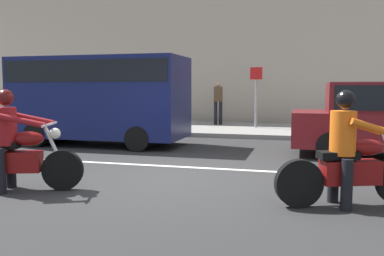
{
  "coord_description": "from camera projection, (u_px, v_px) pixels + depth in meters",
  "views": [
    {
      "loc": [
        2.13,
        -6.89,
        1.59
      ],
      "look_at": [
        0.39,
        -0.47,
        0.94
      ],
      "focal_mm": 38.21,
      "sensor_mm": 36.0,
      "label": 1
    }
  ],
  "objects": [
    {
      "name": "ground_plane",
      "position": [
        178.0,
        177.0,
        7.33
      ],
      "size": [
        80.0,
        80.0,
        0.0
      ],
      "primitive_type": "plane",
      "color": "#2A2A2A"
    },
    {
      "name": "sidewalk_slab",
      "position": [
        242.0,
        129.0,
        15.01
      ],
      "size": [
        40.0,
        4.4,
        0.14
      ],
      "primitive_type": "cube",
      "color": "gray",
      "rests_on": "ground_plane"
    },
    {
      "name": "building_facade",
      "position": [
        254.0,
        0.0,
        17.75
      ],
      "size": [
        40.0,
        1.4,
        10.82
      ],
      "primitive_type": "cube",
      "color": "#B7A893",
      "rests_on": "ground_plane"
    },
    {
      "name": "lane_marking_stripe",
      "position": [
        236.0,
        170.0,
        7.96
      ],
      "size": [
        18.0,
        0.14,
        0.01
      ],
      "primitive_type": "cube",
      "color": "silver",
      "rests_on": "ground_plane"
    },
    {
      "name": "motorcycle_with_rider_orange_stripe",
      "position": [
        349.0,
        159.0,
        5.47
      ],
      "size": [
        1.97,
        0.94,
        1.57
      ],
      "color": "black",
      "rests_on": "ground_plane"
    },
    {
      "name": "motorcycle_with_rider_crimson",
      "position": [
        13.0,
        150.0,
        6.3
      ],
      "size": [
        2.03,
        0.89,
        1.57
      ],
      "color": "black",
      "rests_on": "ground_plane"
    },
    {
      "name": "parked_van_navy",
      "position": [
        100.0,
        95.0,
        11.35
      ],
      "size": [
        4.77,
        1.96,
        2.43
      ],
      "color": "#11194C",
      "rests_on": "ground_plane"
    },
    {
      "name": "street_sign_post",
      "position": [
        256.0,
        90.0,
        14.89
      ],
      "size": [
        0.44,
        0.08,
        2.23
      ],
      "color": "gray",
      "rests_on": "sidewalk_slab"
    },
    {
      "name": "pedestrian_bystander",
      "position": [
        218.0,
        99.0,
        16.08
      ],
      "size": [
        0.34,
        0.34,
        1.71
      ],
      "color": "black",
      "rests_on": "sidewalk_slab"
    }
  ]
}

